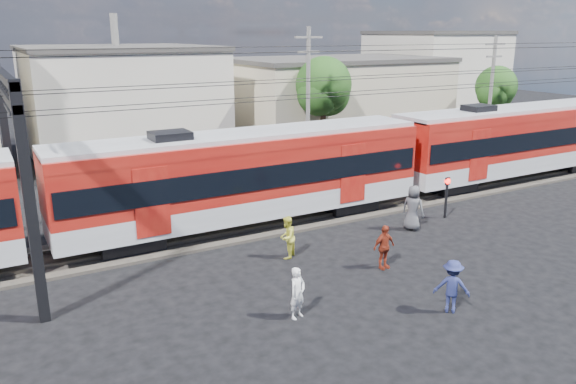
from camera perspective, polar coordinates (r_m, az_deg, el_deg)
name	(u,v)px	position (r m, az deg, el deg)	size (l,w,h in m)	color
ground	(388,292)	(18.87, 10.15, -9.99)	(120.00, 120.00, 0.00)	black
track_bed	(274,221)	(25.03, -1.47, -2.99)	(70.00, 3.40, 0.12)	#2D2823
rail_near	(282,223)	(24.36, -0.65, -3.22)	(70.00, 0.12, 0.12)	#59544C
rail_far	(266,214)	(25.62, -2.26, -2.26)	(70.00, 0.12, 0.12)	#59544C
commuter_train	(251,173)	(23.90, -3.82, 1.92)	(50.30, 3.08, 4.17)	black
catenary	(53,123)	(21.30, -22.75, 6.52)	(70.00, 9.30, 7.52)	black
building_midwest	(120,100)	(41.21, -16.69, 8.97)	(12.24, 12.24, 7.30)	#BBB4A4
building_mideast	(335,98)	(44.91, 4.83, 9.46)	(16.32, 10.20, 6.30)	#BBAF8F
building_east	(433,76)	(56.71, 14.56, 11.36)	(10.20, 10.20, 8.30)	#BBB4A4
utility_pole_mid	(308,97)	(32.93, 2.05, 9.58)	(1.80, 0.24, 8.50)	slate
utility_pole_east	(491,91)	(41.28, 19.91, 9.58)	(1.80, 0.24, 8.00)	slate
tree_near	(325,88)	(37.21, 3.80, 10.48)	(3.82, 3.64, 6.72)	#382619
tree_far	(497,89)	(46.48, 20.44, 9.78)	(3.36, 3.12, 5.76)	#382619
pedestrian_a	(297,293)	(16.74, 0.97, -10.22)	(0.58, 0.38, 1.58)	white
pedestrian_b	(287,237)	(20.96, -0.10, -4.63)	(0.79, 0.61, 1.62)	gold
pedestrian_c	(452,286)	(17.74, 16.32, -9.18)	(1.07, 0.62, 1.66)	navy
pedestrian_d	(384,247)	(20.33, 9.72, -5.53)	(0.95, 0.40, 1.62)	maroon
pedestrian_e	(413,208)	(24.45, 12.58, -1.58)	(0.95, 0.62, 1.95)	#47474C
car_silver	(507,145)	(41.72, 21.33, 4.50)	(1.63, 4.04, 1.38)	#A8ABB0
car_white	(568,136)	(47.19, 26.59, 5.10)	(1.43, 4.11, 1.35)	silver
crossing_signal	(447,190)	(26.26, 15.83, 0.20)	(0.28, 0.28, 1.91)	black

